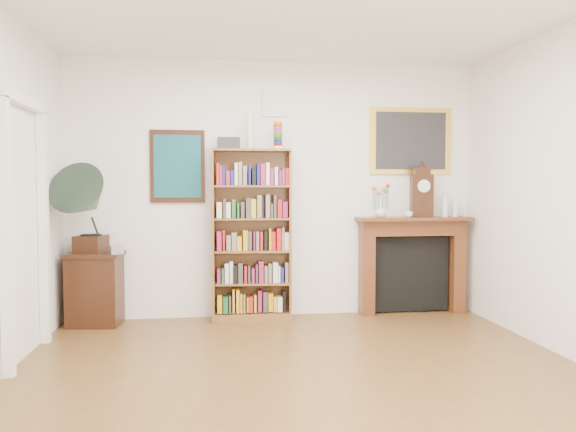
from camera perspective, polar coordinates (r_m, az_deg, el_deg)
The scene contains 15 objects.
room at distance 3.73m, azimuth 2.78°, elevation 2.48°, with size 4.51×5.01×2.81m.
door_casing at distance 5.11m, azimuth -25.07°, elevation 0.79°, with size 0.08×1.02×2.17m.
teal_poster at distance 6.16m, azimuth -11.16°, elevation 4.97°, with size 0.58×0.04×0.78m.
small_picture at distance 6.25m, azimuth -1.37°, elevation 11.44°, with size 0.26×0.04×0.30m.
gilt_painting at distance 6.56m, azimuth 12.34°, elevation 7.46°, with size 0.95×0.04×0.75m.
bookshelf at distance 6.02m, azimuth -3.67°, elevation -0.90°, with size 0.86×0.36×2.11m.
side_cabinet at distance 6.16m, azimuth -19.01°, elevation -7.02°, with size 0.55×0.40×0.76m, color black.
fireplace at distance 6.51m, azimuth 12.46°, elevation -4.06°, with size 1.30×0.31×1.09m.
gramophone at distance 5.99m, azimuth -19.75°, elevation 1.29°, with size 0.71×0.81×0.92m.
cd_stack at distance 5.93m, azimuth -17.03°, elevation -3.30°, with size 0.12×0.12×0.08m, color #A8A8B4.
mantel_clock at distance 6.46m, azimuth 13.43°, elevation 2.27°, with size 0.25×0.16×0.55m.
flower_vase at distance 6.29m, azimuth 9.40°, elevation 0.49°, with size 0.13×0.13×0.13m, color silver.
teacup at distance 6.31m, azimuth 12.16°, elevation 0.16°, with size 0.09×0.09×0.07m, color silver.
bottle_left at distance 6.54m, azimuth 15.67°, elevation 0.98°, with size 0.07×0.07×0.24m, color silver.
bottle_right at distance 6.61m, azimuth 16.64°, elevation 0.81°, with size 0.06×0.06×0.20m, color silver.
Camera 1 is at (-0.67, -3.67, 1.43)m, focal length 35.00 mm.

